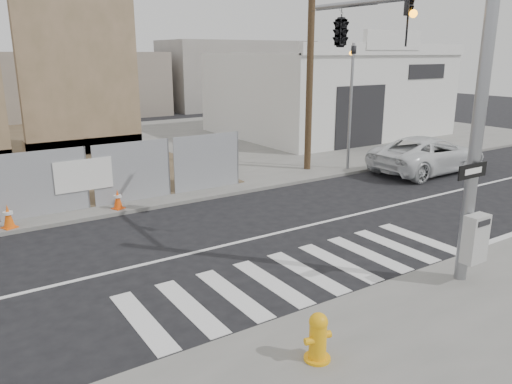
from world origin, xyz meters
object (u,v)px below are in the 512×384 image
traffic_cone_c (8,217)px  fire_hydrant (318,337)px  signal_pole (381,59)px  traffic_cone_d (118,199)px  suv (428,154)px  auto_shop (327,93)px

traffic_cone_c → fire_hydrant: bearing=-71.6°
signal_pole → traffic_cone_d: size_ratio=10.97×
signal_pole → traffic_cone_d: 9.04m
traffic_cone_c → traffic_cone_d: bearing=1.4°
suv → traffic_cone_c: (-16.11, 1.68, -0.31)m
signal_pole → fire_hydrant: signal_pole is taller
fire_hydrant → suv: suv is taller
auto_shop → suv: (-3.24, -10.35, -1.77)m
fire_hydrant → suv: size_ratio=0.15×
suv → traffic_cone_d: (-12.92, 1.76, -0.34)m
signal_pole → suv: signal_pole is taller
auto_shop → traffic_cone_c: 21.30m
signal_pole → auto_shop: bearing=52.5°
signal_pole → auto_shop: (11.50, 15.01, -2.25)m
suv → traffic_cone_d: 13.05m
traffic_cone_c → traffic_cone_d: (3.19, 0.08, -0.03)m
fire_hydrant → suv: (12.89, 8.03, 0.24)m
traffic_cone_d → fire_hydrant: bearing=-89.8°
signal_pole → suv: size_ratio=1.27×
signal_pole → auto_shop: signal_pole is taller
fire_hydrant → traffic_cone_d: bearing=104.9°
signal_pole → suv: 10.31m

